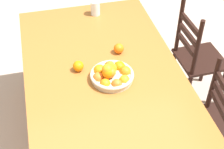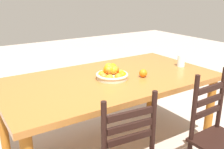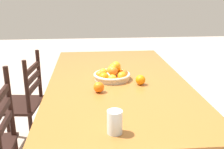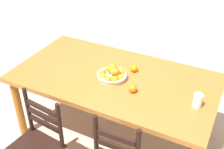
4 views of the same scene
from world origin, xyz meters
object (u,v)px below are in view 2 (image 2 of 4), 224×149
at_px(dining_table, 110,86).
at_px(orange_loose_0, 143,73).
at_px(fruit_bowl, 112,74).
at_px(orange_loose_1, 113,67).
at_px(drinking_glass, 181,61).
at_px(chair_near_window, 218,139).

relative_size(dining_table, orange_loose_0, 26.44).
distance_m(fruit_bowl, orange_loose_0, 0.29).
height_order(dining_table, orange_loose_0, orange_loose_0).
relative_size(dining_table, fruit_bowl, 6.72).
bearing_deg(orange_loose_1, drinking_glass, 159.03).
bearing_deg(drinking_glass, dining_table, -7.00).
bearing_deg(fruit_bowl, chair_near_window, 115.42).
distance_m(dining_table, orange_loose_0, 0.33).
bearing_deg(orange_loose_0, dining_table, -31.15).
bearing_deg(orange_loose_1, fruit_bowl, 54.69).
bearing_deg(drinking_glass, fruit_bowl, -4.44).
relative_size(dining_table, chair_near_window, 2.05).
height_order(dining_table, drinking_glass, drinking_glass).
bearing_deg(dining_table, orange_loose_0, 148.85).
distance_m(dining_table, fruit_bowl, 0.13).
xyz_separation_m(fruit_bowl, orange_loose_0, (-0.27, 0.12, -0.01)).
xyz_separation_m(chair_near_window, fruit_bowl, (0.41, -0.86, 0.36)).
height_order(dining_table, orange_loose_1, orange_loose_1).
height_order(chair_near_window, orange_loose_0, chair_near_window).
distance_m(orange_loose_1, drinking_glass, 0.73).
relative_size(orange_loose_0, orange_loose_1, 1.00).
bearing_deg(fruit_bowl, orange_loose_1, -125.31).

